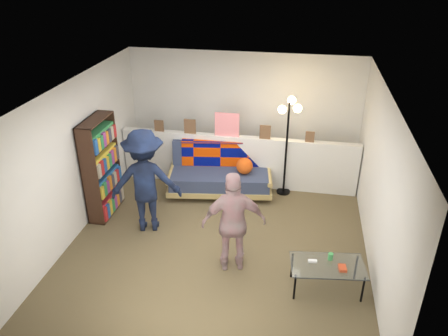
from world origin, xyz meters
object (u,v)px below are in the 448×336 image
(coffee_table, at_px, (328,266))
(person_right, at_px, (234,223))
(person_left, at_px, (145,181))
(floor_lamp, at_px, (289,127))
(futon_sofa, at_px, (221,173))
(bookshelf, at_px, (102,171))

(coffee_table, relative_size, person_right, 0.68)
(person_left, bearing_deg, floor_lamp, -157.66)
(coffee_table, xyz_separation_m, floor_lamp, (-0.71, 2.52, 0.92))
(person_left, bearing_deg, futon_sofa, -138.41)
(coffee_table, distance_m, floor_lamp, 2.78)
(futon_sofa, distance_m, floor_lamp, 1.50)
(bookshelf, distance_m, person_right, 2.63)
(person_right, bearing_deg, bookshelf, -38.27)
(bookshelf, bearing_deg, person_right, -23.58)
(floor_lamp, xyz_separation_m, person_left, (-2.11, -1.56, -0.44))
(floor_lamp, relative_size, person_right, 1.21)
(bookshelf, xyz_separation_m, person_left, (0.88, -0.32, 0.06))
(coffee_table, relative_size, floor_lamp, 0.56)
(person_left, bearing_deg, person_right, 140.19)
(bookshelf, height_order, floor_lamp, floor_lamp)
(futon_sofa, height_order, floor_lamp, floor_lamp)
(futon_sofa, relative_size, person_right, 1.32)
(bookshelf, xyz_separation_m, coffee_table, (3.70, -1.28, -0.42))
(futon_sofa, bearing_deg, person_left, -124.28)
(futon_sofa, distance_m, bookshelf, 2.15)
(bookshelf, distance_m, floor_lamp, 3.28)
(floor_lamp, distance_m, person_right, 2.43)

